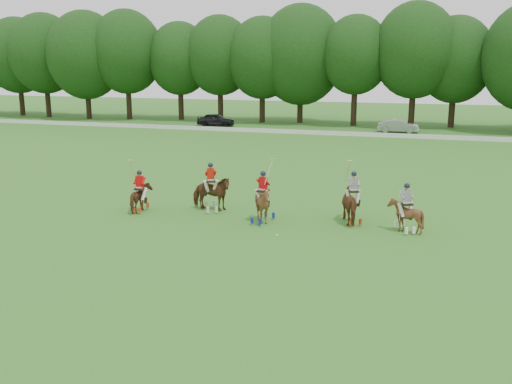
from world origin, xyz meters
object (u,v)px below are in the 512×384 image
(car_left, at_px, (216,120))
(polo_ball, at_px, (277,235))
(polo_red_a, at_px, (140,197))
(polo_stripe_b, at_px, (405,215))
(polo_red_b, at_px, (211,193))
(polo_red_c, at_px, (263,204))
(car_mid, at_px, (398,126))
(polo_stripe_a, at_px, (353,204))

(car_left, relative_size, polo_ball, 49.34)
(polo_red_a, xyz_separation_m, polo_stripe_b, (12.89, 0.46, 0.03))
(polo_red_b, relative_size, polo_red_c, 0.82)
(car_left, distance_m, polo_stripe_b, 45.06)
(car_mid, height_order, polo_ball, car_mid)
(car_left, xyz_separation_m, polo_stripe_b, (24.20, -38.01, 0.03))
(polo_red_c, relative_size, polo_stripe_a, 1.00)
(polo_red_b, bearing_deg, car_mid, 80.08)
(polo_red_a, xyz_separation_m, polo_red_b, (3.31, 1.27, 0.16))
(polo_stripe_b, relative_size, polo_ball, 24.52)
(polo_stripe_a, bearing_deg, polo_stripe_b, -18.18)
(car_mid, relative_size, polo_stripe_b, 1.95)
(polo_red_c, height_order, polo_stripe_a, polo_red_c)
(car_mid, bearing_deg, car_left, 89.40)
(polo_red_b, bearing_deg, polo_stripe_b, -4.84)
(polo_red_c, xyz_separation_m, polo_stripe_b, (6.43, 0.48, -0.12))
(car_mid, bearing_deg, polo_red_c, 174.42)
(car_mid, bearing_deg, polo_stripe_a, -179.61)
(polo_red_a, distance_m, polo_ball, 7.95)
(car_left, relative_size, polo_red_c, 1.48)
(polo_stripe_b, bearing_deg, car_mid, 94.63)
(polo_stripe_b, bearing_deg, polo_red_b, 175.16)
(car_mid, height_order, polo_red_b, polo_red_b)
(polo_red_b, relative_size, polo_stripe_b, 1.12)
(car_mid, bearing_deg, polo_ball, 176.39)
(car_left, relative_size, car_mid, 1.03)
(polo_stripe_a, relative_size, polo_stripe_b, 1.35)
(polo_red_a, relative_size, polo_red_c, 0.89)
(polo_stripe_b, bearing_deg, polo_ball, -155.49)
(polo_stripe_a, bearing_deg, polo_red_a, -173.15)
(polo_red_b, bearing_deg, polo_red_a, -159.04)
(car_mid, distance_m, polo_stripe_b, 38.13)
(polo_red_a, height_order, polo_red_c, polo_red_c)
(polo_stripe_b, height_order, polo_ball, polo_stripe_b)
(polo_red_c, bearing_deg, polo_red_b, 157.74)
(polo_red_c, height_order, polo_ball, polo_red_c)
(polo_red_b, distance_m, polo_stripe_a, 7.15)
(polo_red_b, height_order, polo_red_c, polo_red_c)
(polo_red_c, relative_size, polo_stripe_b, 1.36)
(polo_stripe_b, distance_m, polo_ball, 5.76)
(polo_red_a, height_order, polo_ball, polo_red_a)
(polo_red_c, bearing_deg, polo_ball, -56.93)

